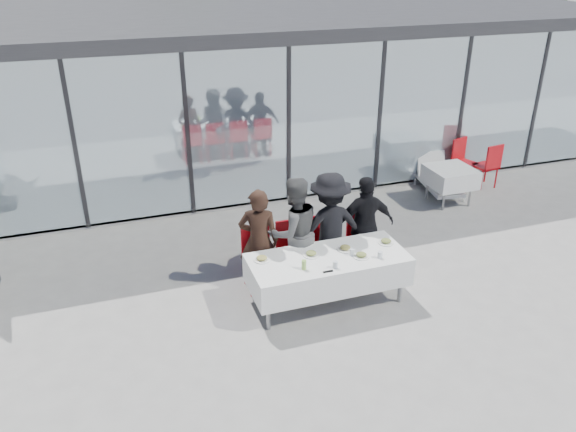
# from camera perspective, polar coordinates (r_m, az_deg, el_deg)

# --- Properties ---
(ground) EXTENTS (90.00, 90.00, 0.00)m
(ground) POSITION_cam_1_polar(r_m,az_deg,el_deg) (7.89, 2.46, -10.89)
(ground) COLOR gray
(ground) RESTS_ON ground
(pavilion) EXTENTS (14.80, 8.80, 3.44)m
(pavilion) POSITION_cam_1_polar(r_m,az_deg,el_deg) (14.92, -1.62, 15.87)
(pavilion) COLOR gray
(pavilion) RESTS_ON ground
(dining_table) EXTENTS (2.26, 0.96, 0.75)m
(dining_table) POSITION_cam_1_polar(r_m,az_deg,el_deg) (8.06, 4.06, -5.46)
(dining_table) COLOR white
(dining_table) RESTS_ON ground
(diner_a) EXTENTS (0.76, 0.76, 1.63)m
(diner_a) POSITION_cam_1_polar(r_m,az_deg,el_deg) (8.23, -2.98, -2.52)
(diner_a) COLOR #311E15
(diner_a) RESTS_ON ground
(diner_chair_a) EXTENTS (0.44, 0.44, 0.97)m
(diner_chair_a) POSITION_cam_1_polar(r_m,az_deg,el_deg) (8.43, -3.10, -3.90)
(diner_chair_a) COLOR #B60C12
(diner_chair_a) RESTS_ON ground
(diner_b) EXTENTS (0.95, 0.95, 1.73)m
(diner_b) POSITION_cam_1_polar(r_m,az_deg,el_deg) (8.35, 0.59, -1.65)
(diner_b) COLOR #525252
(diner_b) RESTS_ON ground
(diner_chair_b) EXTENTS (0.44, 0.44, 0.97)m
(diner_chair_b) POSITION_cam_1_polar(r_m,az_deg,el_deg) (8.57, 0.39, -3.33)
(diner_chair_b) COLOR #B60C12
(diner_chair_b) RESTS_ON ground
(diner_c) EXTENTS (1.12, 1.12, 1.73)m
(diner_c) POSITION_cam_1_polar(r_m,az_deg,el_deg) (8.53, 4.21, -1.08)
(diner_c) COLOR black
(diner_c) RESTS_ON ground
(diner_chair_c) EXTENTS (0.44, 0.44, 0.97)m
(diner_chair_c) POSITION_cam_1_polar(r_m,az_deg,el_deg) (8.76, 3.93, -2.73)
(diner_chair_c) COLOR #B60C12
(diner_chair_c) RESTS_ON ground
(diner_d) EXTENTS (1.00, 1.00, 1.59)m
(diner_d) POSITION_cam_1_polar(r_m,az_deg,el_deg) (8.80, 7.84, -0.89)
(diner_d) COLOR black
(diner_d) RESTS_ON ground
(diner_chair_d) EXTENTS (0.44, 0.44, 0.97)m
(diner_chair_d) POSITION_cam_1_polar(r_m,az_deg,el_deg) (8.98, 7.50, -2.12)
(diner_chair_d) COLOR #B60C12
(diner_chair_d) RESTS_ON ground
(plate_a) EXTENTS (0.23, 0.23, 0.07)m
(plate_a) POSITION_cam_1_polar(r_m,az_deg,el_deg) (7.84, -2.69, -4.35)
(plate_a) COLOR white
(plate_a) RESTS_ON dining_table
(plate_b) EXTENTS (0.23, 0.23, 0.07)m
(plate_b) POSITION_cam_1_polar(r_m,az_deg,el_deg) (7.95, 2.37, -3.86)
(plate_b) COLOR white
(plate_b) RESTS_ON dining_table
(plate_c) EXTENTS (0.23, 0.23, 0.07)m
(plate_c) POSITION_cam_1_polar(r_m,az_deg,el_deg) (8.14, 5.84, -3.26)
(plate_c) COLOR white
(plate_c) RESTS_ON dining_table
(plate_d) EXTENTS (0.23, 0.23, 0.07)m
(plate_d) POSITION_cam_1_polar(r_m,az_deg,el_deg) (8.39, 9.92, -2.57)
(plate_d) COLOR white
(plate_d) RESTS_ON dining_table
(plate_extra) EXTENTS (0.23, 0.23, 0.07)m
(plate_extra) POSITION_cam_1_polar(r_m,az_deg,el_deg) (7.98, 7.46, -3.98)
(plate_extra) COLOR white
(plate_extra) RESTS_ON dining_table
(juice_bottle) EXTENTS (0.06, 0.06, 0.14)m
(juice_bottle) POSITION_cam_1_polar(r_m,az_deg,el_deg) (7.61, 1.63, -4.99)
(juice_bottle) COLOR #92C150
(juice_bottle) RESTS_ON dining_table
(drinking_glasses) EXTENTS (0.77, 0.31, 0.10)m
(drinking_glasses) POSITION_cam_1_polar(r_m,az_deg,el_deg) (7.88, 6.92, -4.18)
(drinking_glasses) COLOR silver
(drinking_glasses) RESTS_ON dining_table
(folded_eyeglasses) EXTENTS (0.14, 0.03, 0.01)m
(folded_eyeglasses) POSITION_cam_1_polar(r_m,az_deg,el_deg) (7.59, 4.09, -5.64)
(folded_eyeglasses) COLOR black
(folded_eyeglasses) RESTS_ON dining_table
(spare_table_right) EXTENTS (0.86, 0.86, 0.74)m
(spare_table_right) POSITION_cam_1_polar(r_m,az_deg,el_deg) (11.66, 16.15, 3.85)
(spare_table_right) COLOR white
(spare_table_right) RESTS_ON ground
(spare_chair_a) EXTENTS (0.56, 0.56, 0.97)m
(spare_chair_a) POSITION_cam_1_polar(r_m,az_deg,el_deg) (12.81, 17.26, 5.59)
(spare_chair_a) COLOR #B60C12
(spare_chair_a) RESTS_ON ground
(spare_chair_b) EXTENTS (0.51, 0.51, 0.97)m
(spare_chair_b) POSITION_cam_1_polar(r_m,az_deg,el_deg) (12.68, 19.74, 5.02)
(spare_chair_b) COLOR #B60C12
(spare_chair_b) RESTS_ON ground
(lounger) EXTENTS (0.82, 1.42, 0.72)m
(lounger) POSITION_cam_1_polar(r_m,az_deg,el_deg) (12.32, 14.88, 3.70)
(lounger) COLOR white
(lounger) RESTS_ON ground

